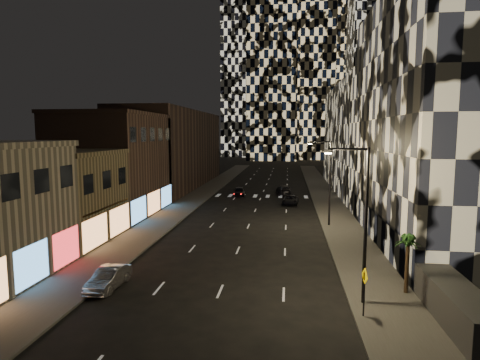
% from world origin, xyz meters
% --- Properties ---
extents(sidewalk_left, '(4.00, 120.00, 0.15)m').
position_xyz_m(sidewalk_left, '(-10.00, 50.00, 0.07)').
color(sidewalk_left, '#47443F').
rests_on(sidewalk_left, ground).
extents(sidewalk_right, '(4.00, 120.00, 0.15)m').
position_xyz_m(sidewalk_right, '(10.00, 50.00, 0.07)').
color(sidewalk_right, '#47443F').
rests_on(sidewalk_right, ground).
extents(curb_left, '(0.20, 120.00, 0.15)m').
position_xyz_m(curb_left, '(-7.90, 50.00, 0.07)').
color(curb_left, '#4C4C47').
rests_on(curb_left, ground).
extents(curb_right, '(0.20, 120.00, 0.15)m').
position_xyz_m(curb_right, '(7.90, 50.00, 0.07)').
color(curb_right, '#4C4C47').
rests_on(curb_right, ground).
extents(retail_tan, '(10.00, 10.00, 8.00)m').
position_xyz_m(retail_tan, '(-17.00, 21.00, 4.00)').
color(retail_tan, olive).
rests_on(retail_tan, ground).
extents(retail_brown, '(10.00, 15.00, 12.00)m').
position_xyz_m(retail_brown, '(-17.00, 33.50, 6.00)').
color(retail_brown, '#51382D').
rests_on(retail_brown, ground).
extents(retail_filler_left, '(10.00, 40.00, 14.00)m').
position_xyz_m(retail_filler_left, '(-17.00, 60.00, 7.00)').
color(retail_filler_left, '#51382D').
rests_on(retail_filler_left, ground).
extents(midrise_right, '(16.00, 25.00, 22.00)m').
position_xyz_m(midrise_right, '(20.00, 24.50, 11.00)').
color(midrise_right, '#232326').
rests_on(midrise_right, ground).
extents(midrise_base, '(0.60, 25.00, 3.00)m').
position_xyz_m(midrise_base, '(12.30, 24.50, 1.50)').
color(midrise_base, '#383838').
rests_on(midrise_base, ground).
extents(plinth_right, '(2.00, 8.00, 2.00)m').
position_xyz_m(plinth_right, '(13.00, 8.00, 1.00)').
color(plinth_right, '#383838').
rests_on(plinth_right, ground).
extents(midrise_filler_right, '(16.00, 40.00, 18.00)m').
position_xyz_m(midrise_filler_right, '(20.00, 57.00, 9.00)').
color(midrise_filler_right, '#232326').
rests_on(midrise_filler_right, ground).
extents(tower_right_mid, '(20.00, 20.00, 100.00)m').
position_xyz_m(tower_right_mid, '(35.00, 135.00, 50.00)').
color(tower_right_mid, black).
rests_on(tower_right_mid, ground).
extents(tower_left_back, '(24.00, 24.00, 120.00)m').
position_xyz_m(tower_left_back, '(-12.00, 165.00, 60.00)').
color(tower_left_back, black).
rests_on(tower_left_back, ground).
extents(tower_center_low, '(18.00, 18.00, 95.00)m').
position_xyz_m(tower_center_low, '(-2.00, 140.00, 47.50)').
color(tower_center_low, black).
rests_on(tower_center_low, ground).
extents(streetlight_near, '(2.55, 0.25, 9.00)m').
position_xyz_m(streetlight_near, '(8.35, 10.00, 5.35)').
color(streetlight_near, black).
rests_on(streetlight_near, sidewalk_right).
extents(streetlight_far, '(2.55, 0.25, 9.00)m').
position_xyz_m(streetlight_far, '(8.35, 30.00, 5.35)').
color(streetlight_far, black).
rests_on(streetlight_far, sidewalk_right).
extents(car_silver_parked, '(1.58, 4.13, 1.35)m').
position_xyz_m(car_silver_parked, '(-7.20, 10.61, 0.67)').
color(car_silver_parked, gray).
rests_on(car_silver_parked, ground).
extents(car_dark_midlane, '(2.28, 4.50, 1.47)m').
position_xyz_m(car_dark_midlane, '(-3.50, 49.51, 0.74)').
color(car_dark_midlane, black).
rests_on(car_dark_midlane, ground).
extents(car_dark_oncoming, '(2.64, 5.39, 1.51)m').
position_xyz_m(car_dark_oncoming, '(3.50, 51.97, 0.75)').
color(car_dark_oncoming, black).
rests_on(car_dark_oncoming, ground).
extents(car_dark_rightlane, '(2.44, 4.63, 1.24)m').
position_xyz_m(car_dark_rightlane, '(4.53, 42.88, 0.62)').
color(car_dark_rightlane, black).
rests_on(car_dark_rightlane, ground).
extents(ped_sign, '(0.15, 0.89, 2.67)m').
position_xyz_m(ped_sign, '(8.30, 8.20, 1.96)').
color(ped_sign, black).
rests_on(ped_sign, sidewalk_right).
extents(palm_tree, '(1.88, 1.83, 3.67)m').
position_xyz_m(palm_tree, '(11.50, 11.84, 3.18)').
color(palm_tree, '#47331E').
rests_on(palm_tree, sidewalk_right).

